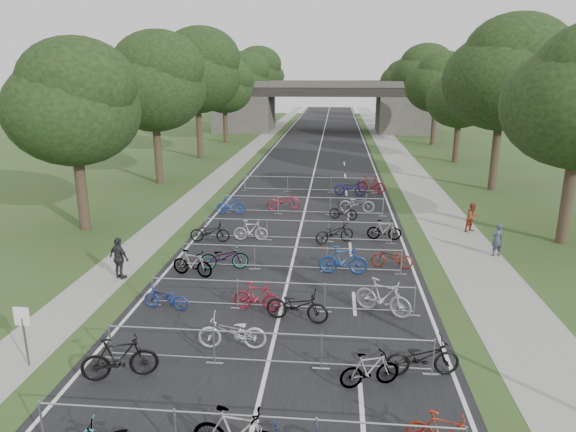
% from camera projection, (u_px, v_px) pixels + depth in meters
% --- Properties ---
extents(road, '(11.00, 140.00, 0.01)m').
position_uv_depth(road, '(320.00, 146.00, 59.13)').
color(road, black).
rests_on(road, ground).
extents(sidewalk_right, '(3.00, 140.00, 0.01)m').
position_uv_depth(sidewalk_right, '(391.00, 147.00, 58.41)').
color(sidewalk_right, gray).
rests_on(sidewalk_right, ground).
extents(sidewalk_left, '(2.00, 140.00, 0.01)m').
position_uv_depth(sidewalk_left, '(256.00, 145.00, 59.81)').
color(sidewalk_left, gray).
rests_on(sidewalk_left, ground).
extents(lane_markings, '(0.12, 140.00, 0.00)m').
position_uv_depth(lane_markings, '(320.00, 146.00, 59.13)').
color(lane_markings, silver).
rests_on(lane_markings, ground).
extents(overpass_bridge, '(31.00, 8.00, 7.05)m').
position_uv_depth(overpass_bridge, '(324.00, 106.00, 72.57)').
color(overpass_bridge, '#43413B').
rests_on(overpass_bridge, ground).
extents(park_sign, '(0.45, 0.06, 1.83)m').
position_uv_depth(park_sign, '(23.00, 326.00, 14.33)').
color(park_sign, '#4C4C51').
rests_on(park_sign, ground).
extents(tree_left_0, '(6.72, 6.72, 10.25)m').
position_uv_depth(tree_left_0, '(74.00, 106.00, 25.74)').
color(tree_left_0, '#33261C').
rests_on(tree_left_0, ground).
extents(tree_left_1, '(7.56, 7.56, 11.53)m').
position_uv_depth(tree_left_1, '(154.00, 84.00, 37.03)').
color(tree_left_1, '#33261C').
rests_on(tree_left_1, ground).
extents(tree_right_1, '(8.18, 8.18, 12.47)m').
position_uv_depth(tree_right_1, '(506.00, 76.00, 34.66)').
color(tree_right_1, '#33261C').
rests_on(tree_right_1, ground).
extents(tree_left_2, '(8.40, 8.40, 12.81)m').
position_uv_depth(tree_left_2, '(197.00, 73.00, 48.32)').
color(tree_left_2, '#33261C').
rests_on(tree_left_2, ground).
extents(tree_right_2, '(6.16, 6.16, 9.39)m').
position_uv_depth(tree_right_2, '(462.00, 97.00, 46.70)').
color(tree_right_2, '#33261C').
rests_on(tree_right_2, ground).
extents(tree_left_3, '(6.72, 6.72, 10.25)m').
position_uv_depth(tree_left_3, '(225.00, 87.00, 60.26)').
color(tree_left_3, '#33261C').
rests_on(tree_left_3, ground).
extents(tree_right_3, '(7.17, 7.17, 10.93)m').
position_uv_depth(tree_right_3, '(438.00, 84.00, 57.94)').
color(tree_right_3, '#33261C').
rests_on(tree_right_3, ground).
extents(tree_left_4, '(7.56, 7.56, 11.53)m').
position_uv_depth(tree_left_4, '(243.00, 79.00, 71.55)').
color(tree_left_4, '#33261C').
rests_on(tree_left_4, ground).
extents(tree_right_4, '(8.18, 8.18, 12.47)m').
position_uv_depth(tree_right_4, '(422.00, 74.00, 69.19)').
color(tree_right_4, '#33261C').
rests_on(tree_right_4, ground).
extents(tree_left_5, '(8.40, 8.40, 12.81)m').
position_uv_depth(tree_left_5, '(256.00, 73.00, 82.84)').
color(tree_left_5, '#33261C').
rests_on(tree_left_5, ground).
extents(tree_right_5, '(6.16, 6.16, 9.39)m').
position_uv_depth(tree_right_5, '(409.00, 87.00, 81.22)').
color(tree_right_5, '#33261C').
rests_on(tree_right_5, ground).
extents(tree_left_6, '(6.72, 6.72, 10.25)m').
position_uv_depth(tree_left_6, '(266.00, 82.00, 94.79)').
color(tree_left_6, '#33261C').
rests_on(tree_left_6, ground).
extents(tree_right_6, '(7.17, 7.17, 10.93)m').
position_uv_depth(tree_right_6, '(401.00, 80.00, 92.46)').
color(tree_right_6, '#33261C').
rests_on(tree_right_6, ground).
extents(barrier_row_1, '(9.70, 0.08, 1.10)m').
position_uv_depth(barrier_row_1, '(267.00, 349.00, 14.49)').
color(barrier_row_1, '#A1A3A9').
rests_on(barrier_row_1, ground).
extents(barrier_row_2, '(9.70, 0.08, 1.10)m').
position_uv_depth(barrier_row_2, '(281.00, 296.00, 17.94)').
color(barrier_row_2, '#A1A3A9').
rests_on(barrier_row_2, ground).
extents(barrier_row_3, '(9.70, 0.08, 1.10)m').
position_uv_depth(barrier_row_3, '(290.00, 259.00, 21.59)').
color(barrier_row_3, '#A1A3A9').
rests_on(barrier_row_3, ground).
extents(barrier_row_4, '(9.70, 0.08, 1.10)m').
position_uv_depth(barrier_row_4, '(298.00, 231.00, 25.42)').
color(barrier_row_4, '#A1A3A9').
rests_on(barrier_row_4, ground).
extents(barrier_row_5, '(9.70, 0.08, 1.10)m').
position_uv_depth(barrier_row_5, '(304.00, 206.00, 30.22)').
color(barrier_row_5, '#A1A3A9').
rests_on(barrier_row_5, ground).
extents(barrier_row_6, '(9.70, 0.08, 1.10)m').
position_uv_depth(barrier_row_6, '(309.00, 184.00, 35.97)').
color(barrier_row_6, '#A1A3A9').
rests_on(barrier_row_6, ground).
extents(bike_4, '(2.13, 1.20, 1.23)m').
position_uv_depth(bike_4, '(120.00, 358.00, 13.91)').
color(bike_4, black).
rests_on(bike_4, ground).
extents(bike_5, '(2.11, 0.84, 1.09)m').
position_uv_depth(bike_5, '(232.00, 332.00, 15.43)').
color(bike_5, '#BBBCC4').
rests_on(bike_5, ground).
extents(bike_6, '(1.73, 0.96, 1.00)m').
position_uv_depth(bike_6, '(370.00, 370.00, 13.57)').
color(bike_6, '#A1A3A9').
rests_on(bike_6, ground).
extents(bike_7, '(2.17, 1.03, 1.09)m').
position_uv_depth(bike_7, '(422.00, 357.00, 14.08)').
color(bike_7, black).
rests_on(bike_7, ground).
extents(bike_8, '(1.75, 0.82, 0.88)m').
position_uv_depth(bike_8, '(166.00, 298.00, 18.05)').
color(bike_8, navy).
rests_on(bike_8, ground).
extents(bike_9, '(1.81, 0.81, 1.05)m').
position_uv_depth(bike_9, '(257.00, 297.00, 17.95)').
color(bike_9, maroon).
rests_on(bike_9, ground).
extents(bike_10, '(2.26, 1.14, 1.13)m').
position_uv_depth(bike_10, '(297.00, 306.00, 17.17)').
color(bike_10, black).
rests_on(bike_10, ground).
extents(bike_11, '(2.11, 1.54, 1.25)m').
position_uv_depth(bike_11, '(383.00, 297.00, 17.67)').
color(bike_11, '#A6A5AC').
rests_on(bike_11, ground).
extents(bike_12, '(1.90, 0.99, 1.10)m').
position_uv_depth(bike_12, '(192.00, 264.00, 21.01)').
color(bike_12, '#A1A3A9').
rests_on(bike_12, ground).
extents(bike_13, '(2.15, 1.11, 1.07)m').
position_uv_depth(bike_13, '(224.00, 257.00, 21.77)').
color(bike_13, '#A1A3A9').
rests_on(bike_13, ground).
extents(bike_14, '(2.02, 0.58, 1.21)m').
position_uv_depth(bike_14, '(343.00, 260.00, 21.22)').
color(bike_14, navy).
rests_on(bike_14, ground).
extents(bike_15, '(1.83, 0.84, 0.93)m').
position_uv_depth(bike_15, '(392.00, 258.00, 21.90)').
color(bike_15, maroon).
rests_on(bike_15, ground).
extents(bike_16, '(2.00, 0.81, 1.03)m').
position_uv_depth(bike_16, '(210.00, 232.00, 25.28)').
color(bike_16, black).
rests_on(bike_16, ground).
extents(bike_17, '(1.74, 0.56, 1.03)m').
position_uv_depth(bike_17, '(251.00, 231.00, 25.52)').
color(bike_17, '#A6A6AD').
rests_on(bike_17, ground).
extents(bike_18, '(2.14, 1.57, 1.07)m').
position_uv_depth(bike_18, '(335.00, 233.00, 25.11)').
color(bike_18, black).
rests_on(bike_18, ground).
extents(bike_19, '(1.73, 0.59, 1.02)m').
position_uv_depth(bike_19, '(384.00, 230.00, 25.60)').
color(bike_19, '#A1A3A9').
rests_on(bike_19, ground).
extents(bike_20, '(1.80, 0.65, 1.06)m').
position_uv_depth(bike_20, '(231.00, 205.00, 30.31)').
color(bike_20, navy).
rests_on(bike_20, ground).
extents(bike_21, '(2.14, 1.22, 1.07)m').
position_uv_depth(bike_21, '(284.00, 201.00, 31.32)').
color(bike_21, maroon).
rests_on(bike_21, ground).
extents(bike_22, '(1.69, 0.83, 0.98)m').
position_uv_depth(bike_22, '(343.00, 211.00, 29.17)').
color(bike_22, black).
rests_on(bike_22, ground).
extents(bike_23, '(2.10, 0.78, 1.10)m').
position_uv_depth(bike_23, '(357.00, 203.00, 30.72)').
color(bike_23, gray).
rests_on(bike_23, ground).
extents(bike_26, '(2.23, 1.04, 1.13)m').
position_uv_depth(bike_26, '(350.00, 188.00, 34.85)').
color(bike_26, navy).
rests_on(bike_26, ground).
extents(bike_27, '(2.07, 1.31, 1.21)m').
position_uv_depth(bike_27, '(371.00, 184.00, 35.68)').
color(bike_27, maroon).
rests_on(bike_27, ground).
extents(pedestrian_a, '(0.66, 0.54, 1.55)m').
position_uv_depth(pedestrian_a, '(497.00, 240.00, 23.28)').
color(pedestrian_a, '#313749').
rests_on(pedestrian_a, ground).
extents(pedestrian_b, '(0.95, 0.91, 1.55)m').
position_uv_depth(pedestrian_b, '(472.00, 217.00, 26.87)').
color(pedestrian_b, maroon).
rests_on(pedestrian_b, ground).
extents(pedestrian_c, '(1.10, 0.83, 1.74)m').
position_uv_depth(pedestrian_c, '(119.00, 258.00, 20.66)').
color(pedestrian_c, '#262629').
rests_on(pedestrian_c, ground).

